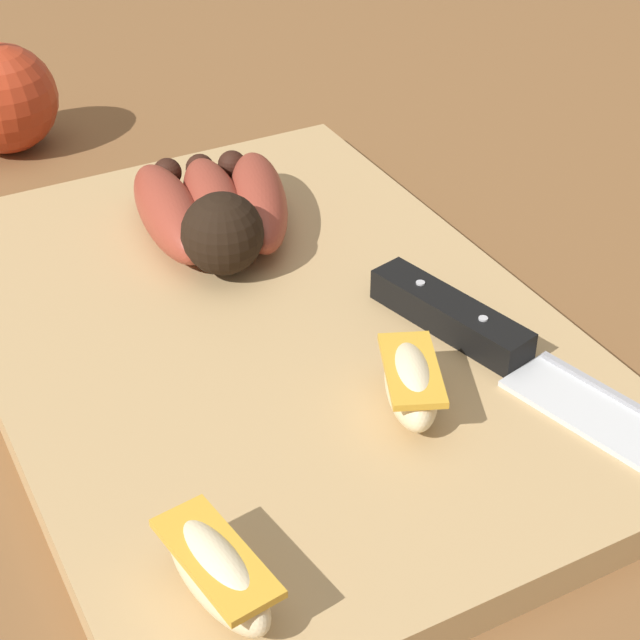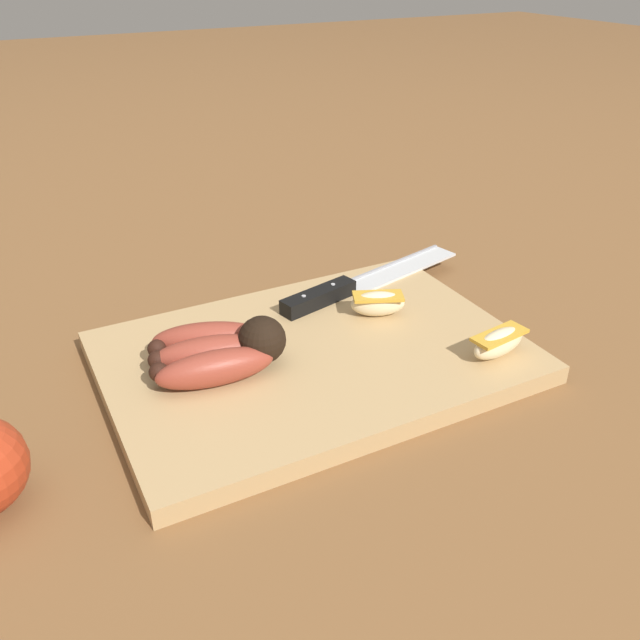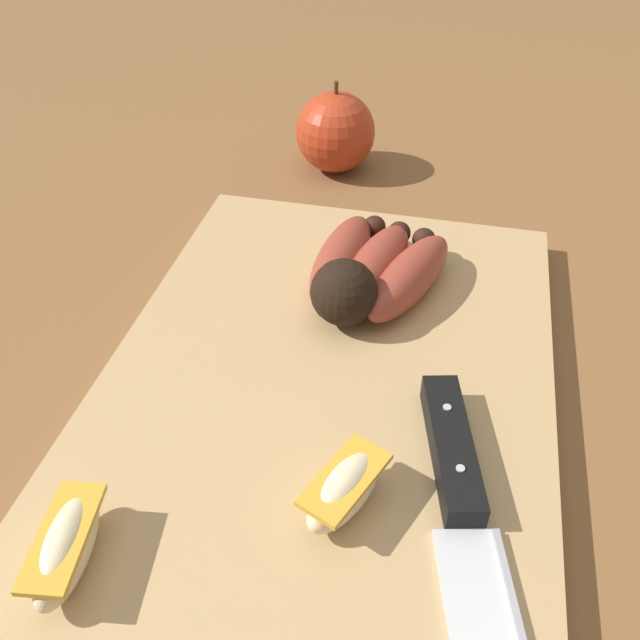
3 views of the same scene
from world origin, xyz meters
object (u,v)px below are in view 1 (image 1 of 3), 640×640
chefs_knife (520,359)px  apple_wedge_near (217,572)px  banana_bunch (216,210)px  apple_wedge_middle (411,383)px  whole_apple (3,98)px

chefs_knife → apple_wedge_near: (-0.06, 0.19, 0.01)m
banana_bunch → apple_wedge_middle: size_ratio=2.08×
chefs_knife → whole_apple: size_ratio=3.01×
apple_wedge_near → apple_wedge_middle: size_ratio=1.07×
banana_bunch → apple_wedge_near: banana_bunch is taller
banana_bunch → whole_apple: size_ratio=1.48×
banana_bunch → chefs_knife: (-0.19, -0.08, -0.01)m
banana_bunch → chefs_knife: 0.21m
apple_wedge_middle → whole_apple: whole_apple is taller
chefs_knife → apple_wedge_near: apple_wedge_near is taller
apple_wedge_near → apple_wedge_middle: (0.06, -0.13, -0.00)m
apple_wedge_near → apple_wedge_middle: bearing=-63.6°
chefs_knife → apple_wedge_middle: size_ratio=4.25×
chefs_knife → apple_wedge_near: bearing=108.2°
banana_bunch → apple_wedge_middle: banana_bunch is taller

